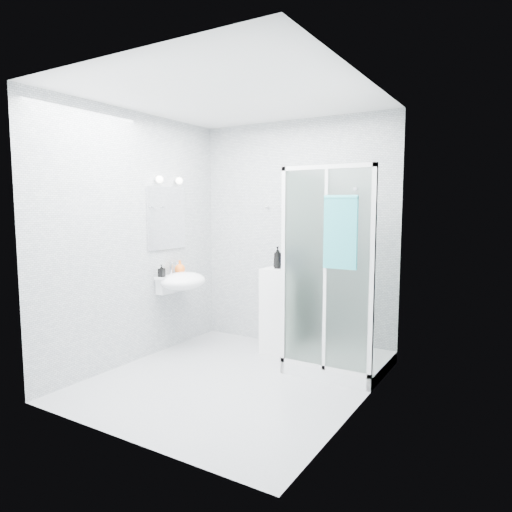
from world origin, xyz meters
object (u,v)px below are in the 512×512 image
Objects in this scene: storage_cabinet at (283,310)px; wall_basin at (181,281)px; shampoo_bottle_b at (290,256)px; soap_dispenser_orange at (180,267)px; hand_towel at (341,231)px; shampoo_bottle_a at (278,257)px; shower_enclosure at (331,326)px; soap_dispenser_black at (162,271)px.

wall_basin is at bearing -151.27° from storage_cabinet.
shampoo_bottle_b reaches higher than wall_basin.
shampoo_bottle_b is 1.27m from soap_dispenser_orange.
hand_towel is 2.65× the size of shampoo_bottle_a.
shower_enclosure reaches higher than soap_dispenser_black.
wall_basin is 1.99m from hand_towel.
storage_cabinet is 0.60m from shampoo_bottle_a.
shower_enclosure is 3.10× the size of hand_towel.
wall_basin is 0.87× the size of hand_towel.
storage_cabinet is 1.45m from hand_towel.
shower_enclosure is 14.57× the size of soap_dispenser_black.
hand_towel is at bearing -39.12° from shampoo_bottle_b.
storage_cabinet is at bearing -142.50° from shampoo_bottle_b.
shower_enclosure is 7.66× the size of shampoo_bottle_b.
shampoo_bottle_b is at bearing 37.13° from storage_cabinet.
shower_enclosure is 2.10× the size of storage_cabinet.
shower_enclosure is at bearing -19.74° from storage_cabinet.
shampoo_bottle_b is 1.42m from soap_dispenser_black.
storage_cabinet is at bearing 21.50° from soap_dispenser_orange.
shower_enclosure reaches higher than wall_basin.
wall_basin is at bearing -44.15° from soap_dispenser_orange.
storage_cabinet is at bearing 33.39° from soap_dispenser_black.
wall_basin is 0.22m from soap_dispenser_orange.
storage_cabinet is (0.99, 0.55, -0.32)m from wall_basin.
wall_basin is 1.24m from shampoo_bottle_b.
shower_enclosure is 3.57× the size of wall_basin.
storage_cabinet is 1.47× the size of hand_towel.
shampoo_bottle_a is at bearing 164.92° from shower_enclosure.
soap_dispenser_black is at bearing -146.39° from shampoo_bottle_b.
shampoo_bottle_a is at bearing 32.83° from soap_dispenser_black.
soap_dispenser_black is at bearing -164.33° from shower_enclosure.
soap_dispenser_orange is at bearing -159.73° from shampoo_bottle_a.
shampoo_bottle_b reaches higher than shampoo_bottle_a.
soap_dispenser_black is (-1.17, -0.78, -0.15)m from shampoo_bottle_b.
soap_dispenser_black is (-1.78, -0.50, 0.48)m from shower_enclosure.
hand_towel is at bearing -59.60° from shower_enclosure.
soap_dispenser_orange is at bearing 89.02° from soap_dispenser_black.
shampoo_bottle_a is at bearing 20.27° from soap_dispenser_orange.
wall_basin is 0.26m from soap_dispenser_black.
shower_enclosure is 1.91m from soap_dispenser_black.
soap_dispenser_black is (-1.11, -0.73, 0.46)m from storage_cabinet.
shower_enclosure reaches higher than hand_towel.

